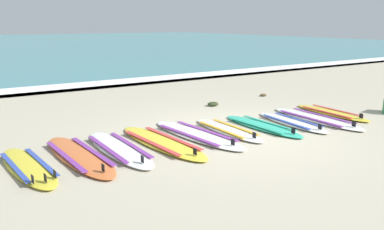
{
  "coord_description": "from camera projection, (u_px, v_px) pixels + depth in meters",
  "views": [
    {
      "loc": [
        -4.79,
        -5.8,
        2.16
      ],
      "look_at": [
        -0.43,
        0.91,
        0.25
      ],
      "focal_mm": 36.53,
      "sensor_mm": 36.0,
      "label": 1
    }
  ],
  "objects": [
    {
      "name": "surfboard_5",
      "position": [
        228.0,
        130.0,
        7.88
      ],
      "size": [
        0.53,
        2.06,
        0.18
      ],
      "color": "white",
      "rests_on": "ground"
    },
    {
      "name": "surfboard_8",
      "position": [
        316.0,
        118.0,
        8.82
      ],
      "size": [
        0.7,
        2.54,
        0.18
      ],
      "color": "white",
      "rests_on": "ground"
    },
    {
      "name": "surfboard_2",
      "position": [
        119.0,
        148.0,
        6.72
      ],
      "size": [
        0.61,
        2.4,
        0.18
      ],
      "color": "white",
      "rests_on": "ground"
    },
    {
      "name": "ground_plane",
      "position": [
        235.0,
        133.0,
        7.77
      ],
      "size": [
        80.0,
        80.0,
        0.0
      ],
      "primitive_type": "plane",
      "color": "#B7AD93"
    },
    {
      "name": "surfboard_0",
      "position": [
        28.0,
        166.0,
        5.88
      ],
      "size": [
        0.7,
        2.18,
        0.18
      ],
      "color": "yellow",
      "rests_on": "ground"
    },
    {
      "name": "surfboard_9",
      "position": [
        331.0,
        113.0,
        9.38
      ],
      "size": [
        0.62,
        2.12,
        0.18
      ],
      "color": "yellow",
      "rests_on": "ground"
    },
    {
      "name": "surfboard_3",
      "position": [
        161.0,
        142.0,
        7.09
      ],
      "size": [
        0.82,
        2.6,
        0.18
      ],
      "color": "yellow",
      "rests_on": "ground"
    },
    {
      "name": "surfboard_7",
      "position": [
        292.0,
        122.0,
        8.49
      ],
      "size": [
        0.67,
        2.1,
        0.18
      ],
      "color": "white",
      "rests_on": "ground"
    },
    {
      "name": "surfboard_4",
      "position": [
        197.0,
        134.0,
        7.56
      ],
      "size": [
        0.88,
        2.61,
        0.18
      ],
      "color": "white",
      "rests_on": "ground"
    },
    {
      "name": "seaweed_clump_near_shoreline",
      "position": [
        213.0,
        104.0,
        10.3
      ],
      "size": [
        0.31,
        0.25,
        0.11
      ],
      "primitive_type": "ellipsoid",
      "color": "#2D381E",
      "rests_on": "ground"
    },
    {
      "name": "wave_foam_strip",
      "position": [
        105.0,
        84.0,
        13.57
      ],
      "size": [
        80.0,
        1.11,
        0.11
      ],
      "primitive_type": "cube",
      "color": "white",
      "rests_on": "ground"
    },
    {
      "name": "seaweed_clump_mid_sand",
      "position": [
        263.0,
        95.0,
        11.66
      ],
      "size": [
        0.21,
        0.17,
        0.07
      ],
      "primitive_type": "ellipsoid",
      "color": "#4C4228",
      "rests_on": "ground"
    },
    {
      "name": "surfboard_6",
      "position": [
        262.0,
        126.0,
        8.19
      ],
      "size": [
        0.59,
        2.18,
        0.18
      ],
      "color": "#2DB793",
      "rests_on": "ground"
    },
    {
      "name": "surfboard_1",
      "position": [
        79.0,
        155.0,
        6.37
      ],
      "size": [
        0.75,
        2.53,
        0.18
      ],
      "color": "orange",
      "rests_on": "ground"
    }
  ]
}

